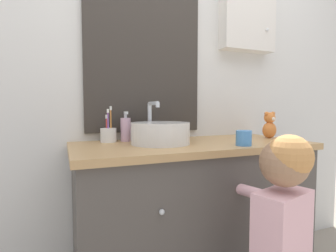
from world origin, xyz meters
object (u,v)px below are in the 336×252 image
(toothbrush_holder, at_px, (108,134))
(teddy_bear, at_px, (270,126))
(drinking_cup, at_px, (244,138))
(soap_dispenser, at_px, (126,129))
(child_figure, at_px, (282,236))
(sink_basin, at_px, (160,133))

(toothbrush_holder, height_order, teddy_bear, toothbrush_holder)
(toothbrush_holder, distance_m, drinking_cup, 0.74)
(teddy_bear, height_order, drinking_cup, teddy_bear)
(toothbrush_holder, distance_m, soap_dispenser, 0.10)
(teddy_bear, xyz_separation_m, drinking_cup, (-0.38, -0.22, -0.04))
(toothbrush_holder, height_order, soap_dispenser, toothbrush_holder)
(soap_dispenser, bearing_deg, drinking_cup, -37.95)
(child_figure, bearing_deg, sink_basin, 117.81)
(sink_basin, height_order, teddy_bear, sink_basin)
(sink_basin, relative_size, drinking_cup, 4.67)
(soap_dispenser, height_order, teddy_bear, soap_dispenser)
(drinking_cup, bearing_deg, soap_dispenser, 142.05)
(drinking_cup, bearing_deg, sink_basin, 148.54)
(toothbrush_holder, relative_size, soap_dispenser, 1.17)
(sink_basin, bearing_deg, teddy_bear, -0.40)
(soap_dispenser, bearing_deg, sink_basin, -50.23)
(child_figure, relative_size, drinking_cup, 12.28)
(toothbrush_holder, xyz_separation_m, child_figure, (0.54, -0.74, -0.35))
(sink_basin, distance_m, soap_dispenser, 0.23)
(teddy_bear, bearing_deg, child_figure, -128.97)
(sink_basin, relative_size, toothbrush_holder, 1.83)
(toothbrush_holder, bearing_deg, soap_dispenser, -1.28)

